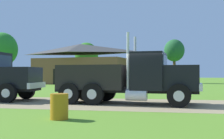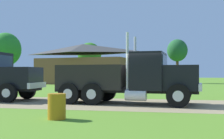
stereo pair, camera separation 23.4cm
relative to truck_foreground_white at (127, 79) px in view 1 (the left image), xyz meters
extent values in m
plane|color=#548324|center=(0.59, -0.11, -1.29)|extent=(200.00, 200.00, 0.00)
cube|color=#8F7F5B|center=(0.59, -0.11, -1.28)|extent=(120.00, 5.98, 0.01)
cube|color=black|center=(-0.08, 0.02, -0.56)|extent=(7.39, 2.11, 0.28)
cube|color=black|center=(2.73, -0.21, 0.05)|extent=(1.80, 2.13, 1.22)
cube|color=silver|center=(3.60, -0.28, -0.38)|extent=(0.34, 2.20, 0.32)
cube|color=black|center=(1.13, -0.08, 0.38)|extent=(1.73, 2.41, 1.87)
cube|color=#2D3D4C|center=(1.93, -0.14, 0.75)|extent=(0.19, 1.91, 0.82)
cylinder|color=silver|center=(0.31, 0.90, 0.86)|extent=(0.14, 0.14, 2.82)
cylinder|color=silver|center=(0.17, -0.91, 0.86)|extent=(0.14, 0.14, 2.82)
cylinder|color=silver|center=(0.59, -1.04, -0.77)|extent=(1.04, 0.60, 0.52)
cube|color=black|center=(-1.78, 0.15, 0.07)|extent=(3.66, 2.57, 1.26)
cylinder|color=black|center=(2.74, 0.94, -0.75)|extent=(1.11, 0.39, 1.08)
cylinder|color=silver|center=(2.75, 1.10, -0.75)|extent=(0.49, 0.08, 0.49)
cylinder|color=black|center=(2.56, -1.34, -0.75)|extent=(1.11, 0.39, 1.08)
cylinder|color=silver|center=(2.54, -1.50, -0.75)|extent=(0.49, 0.08, 0.49)
cylinder|color=black|center=(-2.63, 1.37, -0.75)|extent=(1.11, 0.39, 1.08)
cylinder|color=silver|center=(-2.62, 1.53, -0.75)|extent=(0.49, 0.08, 0.49)
cylinder|color=black|center=(-2.81, -0.91, -0.75)|extent=(1.11, 0.39, 1.08)
cylinder|color=silver|center=(-2.82, -1.07, -0.75)|extent=(0.49, 0.08, 0.49)
cylinder|color=black|center=(-1.38, 1.27, -0.75)|extent=(1.11, 0.39, 1.08)
cylinder|color=silver|center=(-1.37, 1.43, -0.75)|extent=(0.49, 0.08, 0.49)
cylinder|color=black|center=(-1.57, -1.01, -0.75)|extent=(1.11, 0.39, 1.08)
cylinder|color=silver|center=(-1.58, -1.17, -0.75)|extent=(0.49, 0.08, 0.49)
cube|color=black|center=(-6.28, 0.43, 0.02)|extent=(2.12, 2.18, 1.21)
cube|color=silver|center=(-5.23, 0.48, -0.40)|extent=(0.28, 2.29, 0.32)
cube|color=#2D3D4C|center=(-7.27, 0.38, 0.87)|extent=(0.14, 1.98, 0.91)
cylinder|color=black|center=(-6.45, 1.61, -0.77)|extent=(1.05, 0.35, 1.04)
cylinder|color=silver|center=(-6.45, 1.77, -0.77)|extent=(0.47, 0.06, 0.47)
cylinder|color=black|center=(-6.32, -0.77, -0.77)|extent=(1.05, 0.35, 1.04)
cylinder|color=silver|center=(-6.32, -0.92, -0.77)|extent=(0.47, 0.06, 0.47)
cylinder|color=#B27214|center=(-1.54, -5.56, -0.85)|extent=(0.61, 0.61, 0.87)
cube|color=brown|center=(-10.72, 26.56, 0.60)|extent=(13.84, 7.38, 3.79)
pyramid|color=#3A3A3A|center=(-10.72, 26.56, 3.93)|extent=(14.54, 7.75, 1.43)
cube|color=black|center=(-13.06, 23.96, -0.19)|extent=(1.79, 0.29, 2.20)
cylinder|color=#513823|center=(-27.54, 33.24, 0.59)|extent=(0.44, 0.44, 3.77)
ellipsoid|color=#267B27|center=(-27.54, 33.24, 4.69)|extent=(5.52, 5.52, 6.08)
cylinder|color=#513823|center=(-12.60, 36.49, 0.30)|extent=(0.44, 0.44, 3.18)
ellipsoid|color=#307B1F|center=(-12.60, 36.49, 3.59)|extent=(4.25, 4.25, 4.67)
cylinder|color=#513823|center=(3.02, 33.37, 0.71)|extent=(0.44, 0.44, 4.00)
ellipsoid|color=#21592C|center=(3.02, 33.37, 4.01)|extent=(3.27, 3.27, 3.59)
camera|label=1|loc=(2.09, -14.94, 0.26)|focal=46.90mm
camera|label=2|loc=(2.32, -14.89, 0.26)|focal=46.90mm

